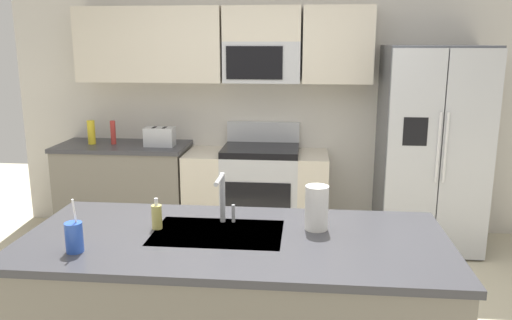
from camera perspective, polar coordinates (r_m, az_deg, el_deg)
The scene contains 12 objects.
kitchen_wall_unit at distance 5.12m, azimuth 0.03°, elevation 8.40°, with size 5.20×0.43×2.60m.
back_counter at distance 5.32m, azimuth -14.25°, elevation -3.05°, with size 1.27×0.63×0.90m.
range_oven at distance 5.03m, azimuth 0.09°, elevation -3.63°, with size 1.36×0.61×1.10m.
refrigerator at distance 4.96m, azimuth 18.74°, elevation 1.14°, with size 0.90×0.76×1.85m.
island_counter at distance 2.89m, azimuth -2.24°, elevation -16.73°, with size 2.20×0.99×0.90m.
toaster at distance 5.03m, azimuth -10.59°, elevation 2.54°, with size 0.28×0.16×0.18m.
pepper_mill at distance 5.22m, azimuth -15.51°, elevation 2.95°, with size 0.05×0.05×0.23m, color #B2332D.
bottle_yellow at distance 5.29m, azimuth -17.73°, elevation 2.94°, with size 0.07×0.07×0.23m, color yellow.
sink_faucet at distance 2.83m, azimuth -3.71°, elevation -3.80°, with size 0.08×0.21×0.28m.
drink_cup_blue at distance 2.63m, azimuth -19.45°, elevation -8.02°, with size 0.08×0.08×0.27m.
soap_dispenser at distance 2.83m, azimuth -10.91°, elevation -6.14°, with size 0.06×0.06×0.17m.
paper_towel_roll at distance 2.77m, azimuth 6.72°, elevation -5.26°, with size 0.12×0.12×0.24m, color white.
Camera 1 is at (0.36, -3.00, 1.89)m, focal length 36.21 mm.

